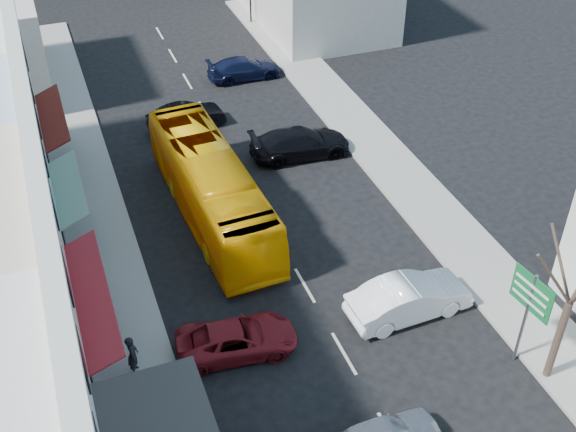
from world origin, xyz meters
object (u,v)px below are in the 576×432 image
object	(u,v)px
car_red	(237,337)
car_white	(409,300)
pedestrian_left	(133,355)
direction_sign	(525,319)
bus	(212,189)
street_tree	(569,303)

from	to	relation	value
car_red	car_white	bearing A→B (deg)	-87.22
car_red	pedestrian_left	bearing A→B (deg)	93.53
car_white	direction_sign	world-z (taller)	direction_sign
bus	street_tree	xyz separation A→B (m)	(8.63, -13.51, 2.13)
car_white	direction_sign	xyz separation A→B (m)	(2.59, -3.51, 1.36)
street_tree	bus	bearing A→B (deg)	122.56
bus	car_red	xyz separation A→B (m)	(-1.44, -8.40, -0.85)
pedestrian_left	street_tree	distance (m)	15.08
street_tree	direction_sign	bearing A→B (deg)	117.16
car_white	street_tree	size ratio (longest dim) A/B	0.60
bus	car_red	bearing A→B (deg)	-102.36
car_white	street_tree	world-z (taller)	street_tree
direction_sign	street_tree	xyz separation A→B (m)	(0.58, -1.13, 1.62)
car_white	pedestrian_left	size ratio (longest dim) A/B	2.59
direction_sign	pedestrian_left	bearing A→B (deg)	155.05
bus	street_tree	distance (m)	16.17
bus	car_white	size ratio (longest dim) A/B	2.64
car_red	direction_sign	bearing A→B (deg)	-106.05
car_red	direction_sign	size ratio (longest dim) A/B	1.12
bus	pedestrian_left	world-z (taller)	bus
pedestrian_left	direction_sign	world-z (taller)	direction_sign
direction_sign	street_tree	size ratio (longest dim) A/B	0.56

